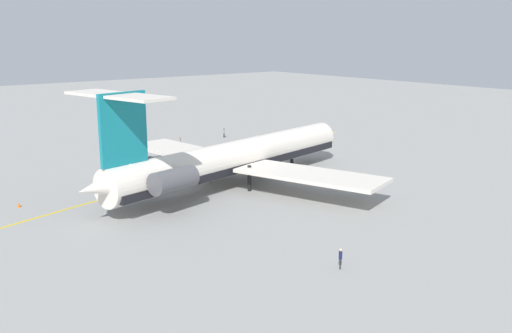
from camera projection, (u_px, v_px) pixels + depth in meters
ground at (158, 171)px, 77.92m from camera, size 300.77×300.77×0.00m
main_jetliner at (229, 159)px, 69.35m from camera, size 43.68×38.90×12.80m
ground_crew_near_nose at (256, 139)px, 95.55m from camera, size 0.39×0.28×1.74m
ground_crew_near_tail at (180, 141)px, 93.41m from camera, size 0.33×0.36×1.80m
ground_crew_portside at (340, 256)px, 45.23m from camera, size 0.36×0.31×1.75m
ground_crew_starboard at (224, 132)px, 102.75m from camera, size 0.32×0.34×1.74m
safety_cone_wingtip at (19, 205)px, 61.60m from camera, size 0.40×0.40×0.55m
taxiway_centreline at (198, 172)px, 77.59m from camera, size 76.61×21.01×0.01m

